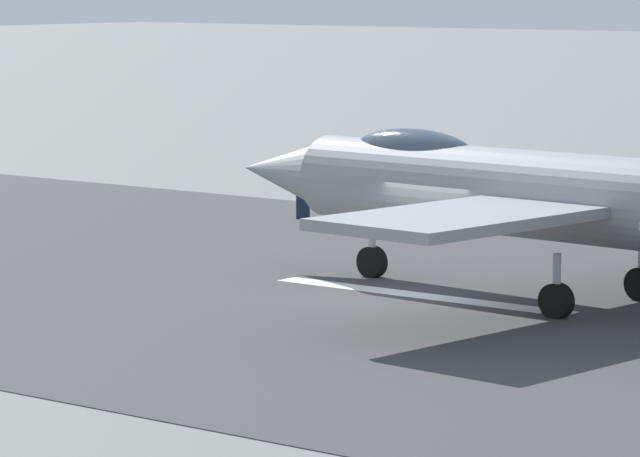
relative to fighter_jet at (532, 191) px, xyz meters
name	(u,v)px	position (x,y,z in m)	size (l,w,h in m)	color
ground_plane	(415,296)	(2.35, 1.17, -2.46)	(400.00, 400.00, 0.00)	slate
runway_strip	(416,295)	(2.33, 1.17, -2.45)	(240.00, 26.00, 0.02)	#414041
fighter_jet	(532,191)	(0.00, 0.00, 0.00)	(17.34, 14.03, 5.66)	#959899
crew_person	(303,191)	(13.38, -8.33, -1.62)	(0.40, 0.67, 1.69)	#1E2338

